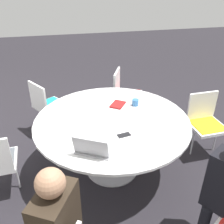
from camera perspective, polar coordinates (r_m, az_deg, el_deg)
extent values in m
plane|color=black|center=(3.35, 0.00, -12.76)|extent=(16.00, 16.00, 0.00)
cylinder|color=#B7B7BC|center=(3.35, 0.00, -12.64)|extent=(0.66, 0.66, 0.02)
cylinder|color=#B7B7BC|center=(3.11, 0.00, -7.72)|extent=(0.20, 0.20, 0.70)
cylinder|color=white|center=(2.90, 0.00, -1.97)|extent=(1.80, 1.80, 0.03)
cube|color=white|center=(3.60, 20.93, -3.15)|extent=(0.44, 0.46, 0.04)
cube|color=gold|center=(3.58, 21.00, -2.80)|extent=(0.39, 0.40, 0.01)
cube|color=white|center=(3.63, 19.88, 1.37)|extent=(0.05, 0.42, 0.40)
cylinder|color=silver|center=(3.81, 22.56, -5.56)|extent=(0.02, 0.02, 0.41)
cylinder|color=silver|center=(3.62, 17.93, -6.59)|extent=(0.02, 0.02, 0.41)
cube|color=white|center=(4.20, 3.69, 3.79)|extent=(0.57, 0.56, 0.04)
cube|color=red|center=(4.19, 3.70, 4.11)|extent=(0.50, 0.50, 0.01)
cube|color=white|center=(4.14, 1.10, 6.78)|extent=(0.39, 0.20, 0.40)
cylinder|color=silver|center=(4.46, 3.94, 2.19)|extent=(0.02, 0.02, 0.41)
cylinder|color=silver|center=(4.15, 3.22, -0.07)|extent=(0.02, 0.02, 0.41)
cube|color=white|center=(3.98, -13.75, 1.36)|extent=(0.60, 0.59, 0.04)
cube|color=teal|center=(3.97, -13.80, 1.69)|extent=(0.53, 0.52, 0.01)
cube|color=white|center=(3.80, -16.59, 3.27)|extent=(0.37, 0.25, 0.40)
cylinder|color=silver|center=(4.23, -14.73, -0.51)|extent=(0.02, 0.02, 0.41)
cylinder|color=silver|center=(3.96, -11.94, -2.36)|extent=(0.02, 0.02, 0.41)
cylinder|color=silver|center=(3.17, -20.86, -13.16)|extent=(0.02, 0.02, 0.41)
cube|color=#2D2319|center=(1.96, -12.51, -23.29)|extent=(0.42, 0.37, 0.55)
sphere|color=#A87A5B|center=(1.68, -13.94, -15.49)|extent=(0.20, 0.20, 0.20)
cube|color=#99999E|center=(2.42, -4.03, -8.69)|extent=(0.35, 0.40, 0.02)
cube|color=#99999E|center=(2.29, -4.97, -8.04)|extent=(0.21, 0.32, 0.20)
cube|color=black|center=(2.29, -4.92, -7.95)|extent=(0.18, 0.29, 0.17)
cube|color=maroon|center=(3.20, 1.33, 1.72)|extent=(0.26, 0.24, 0.02)
cylinder|color=#33669E|center=(3.19, 5.35, 2.19)|extent=(0.08, 0.08, 0.08)
cube|color=black|center=(2.63, 2.76, -5.28)|extent=(0.10, 0.15, 0.01)
cube|color=#513319|center=(4.50, -5.66, 1.42)|extent=(0.36, 0.16, 0.28)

